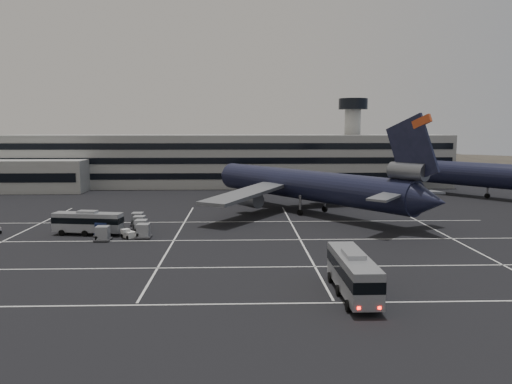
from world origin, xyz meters
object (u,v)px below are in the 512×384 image
bus_near (353,272)px  uld_cluster (122,226)px  trijet_main (307,185)px  bus_far (88,222)px

bus_near → uld_cluster: bearing=133.6°
trijet_main → uld_cluster: size_ratio=3.47×
bus_near → bus_far: bus_near is taller
bus_near → bus_far: (-33.36, 28.37, -0.33)m
bus_near → uld_cluster: size_ratio=0.84×
bus_near → uld_cluster: bus_near is taller
trijet_main → bus_far: trijet_main is taller
uld_cluster → trijet_main: bearing=29.1°
trijet_main → uld_cluster: trijet_main is taller
trijet_main → bus_far: size_ratio=4.68×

